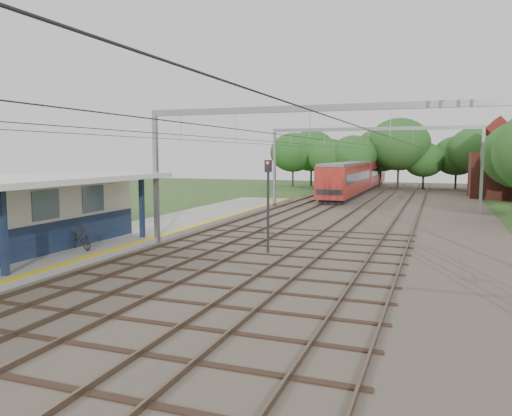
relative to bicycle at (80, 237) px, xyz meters
The scene contains 10 objects.
ballast_bed 21.79m from the bicycle, 60.63° to the left, with size 18.00×90.00×0.10m, color #473D33.
platform 3.18m from the bicycle, 105.47° to the left, with size 5.00×52.00×0.35m, color gray.
yellow_stripe 3.35m from the bicycle, 64.37° to the left, with size 0.45×52.00×0.01m, color yellow.
rail_tracks 20.68m from the bicycle, 66.69° to the left, with size 11.80×88.00×0.15m.
catenary_system 18.04m from the bicycle, 54.78° to the left, with size 17.22×88.00×7.00m.
tree_band 47.45m from the bicycle, 77.14° to the left, with size 31.72×30.88×8.82m.
house_far 46.89m from the bicycle, 61.04° to the left, with size 8.00×6.12×8.66m.
bicycle is the anchor object (origin of this frame).
train 44.49m from the bicycle, 82.02° to the left, with size 2.86×35.62×3.76m.
signal_post 8.96m from the bicycle, 23.45° to the left, with size 0.32×0.28×4.49m.
Camera 1 is at (8.86, -7.61, 4.77)m, focal length 35.00 mm.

